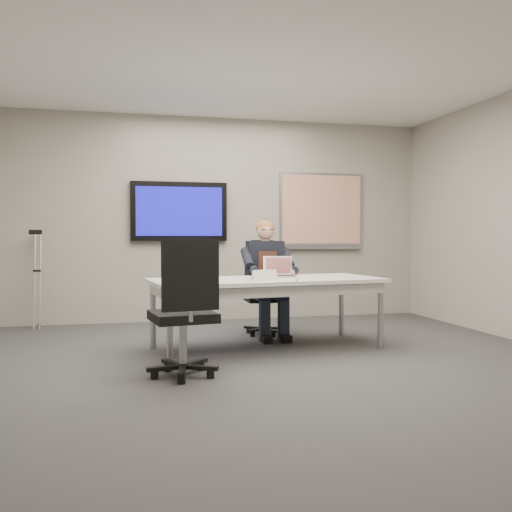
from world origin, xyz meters
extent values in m
cube|color=#343436|center=(0.00, 0.00, 0.00)|extent=(6.00, 6.00, 0.02)
cube|color=white|center=(0.00, 0.00, 2.80)|extent=(6.00, 6.00, 0.02)
cube|color=#9B968C|center=(0.00, 3.00, 1.40)|extent=(6.00, 0.02, 2.80)
cube|color=#9B968C|center=(0.00, -3.00, 1.40)|extent=(6.00, 0.02, 2.80)
cube|color=white|center=(0.18, 0.85, 0.71)|extent=(2.47, 1.27, 0.04)
cube|color=silver|center=(0.18, 0.85, 0.63)|extent=(2.36, 1.16, 0.10)
cylinder|color=#94969D|center=(-0.86, 0.30, 0.34)|extent=(0.06, 0.06, 0.69)
cylinder|color=#94969D|center=(1.33, 0.57, 0.34)|extent=(0.06, 0.06, 0.69)
cylinder|color=#94969D|center=(-0.96, 1.12, 0.34)|extent=(0.06, 0.06, 0.69)
cylinder|color=#94969D|center=(1.23, 1.39, 0.34)|extent=(0.06, 0.06, 0.69)
cube|color=black|center=(-0.50, 2.95, 1.50)|extent=(1.30, 0.08, 0.80)
cube|color=#0E0C89|center=(-0.50, 2.90, 1.50)|extent=(1.16, 0.01, 0.66)
cube|color=#94969D|center=(1.55, 2.98, 1.55)|extent=(1.25, 0.04, 1.05)
cube|color=silver|center=(1.55, 2.95, 1.55)|extent=(1.18, 0.01, 0.98)
cube|color=#94969D|center=(1.55, 2.94, 1.00)|extent=(1.18, 0.05, 0.04)
cylinder|color=#94969D|center=(0.37, 1.68, 0.26)|extent=(0.06, 0.06, 0.33)
cube|color=black|center=(0.37, 1.68, 0.43)|extent=(0.44, 0.44, 0.06)
cube|color=black|center=(0.38, 1.89, 0.73)|extent=(0.39, 0.06, 0.48)
cylinder|color=#94969D|center=(-0.79, -0.12, 0.30)|extent=(0.07, 0.07, 0.39)
cube|color=black|center=(-0.79, -0.12, 0.50)|extent=(0.57, 0.57, 0.08)
cube|color=black|center=(-0.75, -0.36, 0.86)|extent=(0.46, 0.12, 0.57)
cube|color=black|center=(0.37, 1.66, 0.82)|extent=(0.42, 0.24, 0.57)
cube|color=#3C2118|center=(0.37, 1.53, 0.85)|extent=(0.22, 0.02, 0.28)
sphere|color=tan|center=(0.37, 1.63, 1.23)|extent=(0.21, 0.21, 0.21)
ellipsoid|color=#925B25|center=(0.37, 1.64, 1.26)|extent=(0.22, 0.22, 0.18)
cube|color=silver|center=(0.38, 0.99, 0.74)|extent=(0.36, 0.30, 0.02)
cube|color=black|center=(0.38, 0.98, 0.75)|extent=(0.30, 0.22, 0.00)
cube|color=silver|center=(0.38, 1.13, 0.85)|extent=(0.32, 0.17, 0.21)
cube|color=red|center=(0.38, 1.12, 0.85)|extent=(0.28, 0.14, 0.17)
cylinder|color=black|center=(0.39, 0.49, 0.73)|extent=(0.06, 0.12, 0.01)
camera|label=1|loc=(-1.29, -4.83, 1.17)|focal=40.00mm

